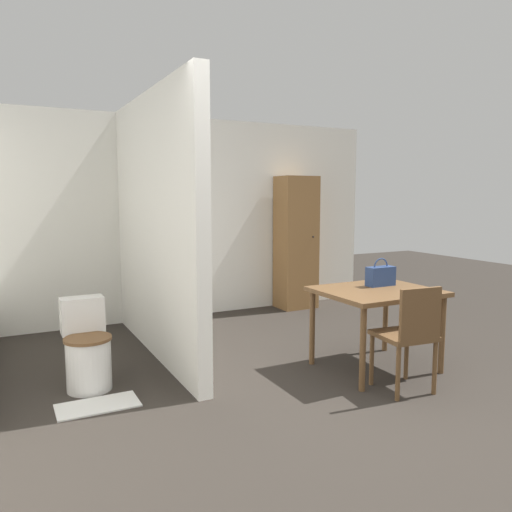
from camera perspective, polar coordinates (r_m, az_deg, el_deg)
ground_plane at (r=3.42m, az=13.93°, el=-20.21°), size 16.00×16.00×0.00m
wall_back at (r=6.40m, az=-8.66°, el=4.26°), size 5.44×0.12×2.50m
partition_wall at (r=4.89m, az=-11.52°, el=3.34°), size 0.12×2.60×2.50m
dining_table at (r=4.55m, az=13.60°, el=-4.72°), size 0.99×0.84×0.72m
wooden_chair at (r=4.11m, az=17.08°, el=-8.44°), size 0.45×0.45×0.86m
toilet at (r=4.31m, az=-18.75°, el=-10.17°), size 0.37×0.52×0.71m
handbag at (r=4.70m, az=14.05°, el=-2.20°), size 0.27×0.11×0.26m
wooden_cabinet at (r=6.83m, az=4.59°, el=1.54°), size 0.51×0.42×1.80m
bath_mat at (r=4.02m, az=-17.63°, el=-15.96°), size 0.59×0.31×0.01m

